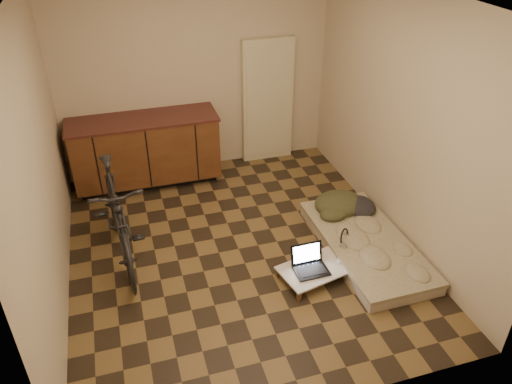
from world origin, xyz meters
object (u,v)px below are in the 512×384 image
object	(u,v)px
bicycle	(117,211)
lap_desk	(314,269)
laptop	(310,264)
futon	(366,245)

from	to	relation	value
bicycle	lap_desk	distance (m)	2.06
bicycle	laptop	distance (m)	2.00
futon	lap_desk	distance (m)	0.73
bicycle	lap_desk	world-z (taller)	bicycle
bicycle	futon	size ratio (longest dim) A/B	1.02
laptop	futon	bearing A→B (deg)	15.98
futon	lap_desk	xyz separation A→B (m)	(-0.69, -0.24, 0.02)
bicycle	laptop	world-z (taller)	bicycle
lap_desk	laptop	xyz separation A→B (m)	(-0.05, 0.02, 0.06)
futon	laptop	xyz separation A→B (m)	(-0.74, -0.22, 0.09)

